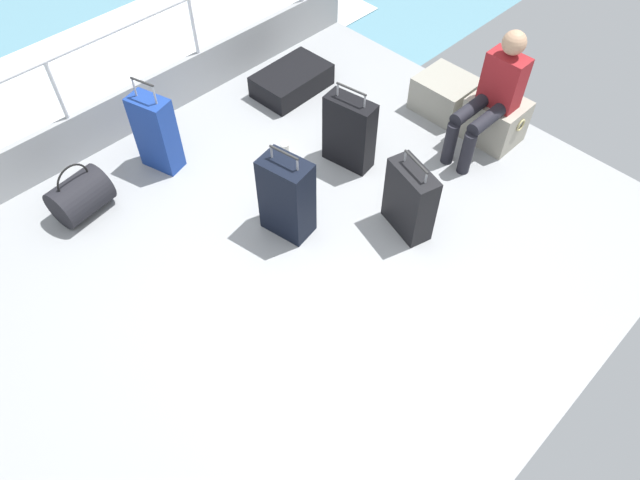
% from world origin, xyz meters
% --- Properties ---
extents(ground_plane, '(4.40, 5.20, 0.06)m').
position_xyz_m(ground_plane, '(0.00, 0.00, -0.03)').
color(ground_plane, '#939699').
extents(gunwale_port, '(0.06, 5.20, 0.45)m').
position_xyz_m(gunwale_port, '(-2.17, 0.00, 0.23)').
color(gunwale_port, '#939699').
rests_on(gunwale_port, ground_plane).
extents(railing_port, '(0.04, 4.20, 1.02)m').
position_xyz_m(railing_port, '(-2.17, 0.00, 0.78)').
color(railing_port, silver).
rests_on(railing_port, ground_plane).
extents(sea_wake, '(12.00, 12.00, 0.01)m').
position_xyz_m(sea_wake, '(-3.60, 0.00, -0.34)').
color(sea_wake, '#598C9E').
rests_on(sea_wake, ground_plane).
extents(cargo_crate_0, '(0.56, 0.48, 0.34)m').
position_xyz_m(cargo_crate_0, '(-0.30, 2.19, 0.17)').
color(cargo_crate_0, gray).
rests_on(cargo_crate_0, ground_plane).
extents(cargo_crate_1, '(0.52, 0.41, 0.42)m').
position_xyz_m(cargo_crate_1, '(0.28, 2.16, 0.21)').
color(cargo_crate_1, '#9E9989').
rests_on(cargo_crate_1, ground_plane).
extents(passenger_seated, '(0.34, 0.66, 1.12)m').
position_xyz_m(passenger_seated, '(0.28, 1.97, 0.59)').
color(passenger_seated, maroon).
rests_on(passenger_seated, ground_plane).
extents(suitcase_0, '(0.48, 0.31, 0.72)m').
position_xyz_m(suitcase_0, '(0.43, 0.75, 0.31)').
color(suitcase_0, black).
rests_on(suitcase_0, ground_plane).
extents(suitcase_1, '(0.43, 0.31, 0.83)m').
position_xyz_m(suitcase_1, '(-0.23, 0.06, 0.36)').
color(suitcase_1, black).
rests_on(suitcase_1, ground_plane).
extents(suitcase_2, '(0.39, 0.28, 0.89)m').
position_xyz_m(suitcase_2, '(-1.58, -0.23, 0.36)').
color(suitcase_2, navy).
rests_on(suitcase_2, ground_plane).
extents(suitcase_3, '(0.47, 0.26, 0.79)m').
position_xyz_m(suitcase_3, '(-0.44, 0.98, 0.33)').
color(suitcase_3, black).
rests_on(suitcase_3, ground_plane).
extents(suitcase_4, '(0.50, 0.77, 0.23)m').
position_xyz_m(suitcase_4, '(-1.56, 1.34, 0.11)').
color(suitcase_4, black).
rests_on(suitcase_4, ground_plane).
extents(duffel_bag, '(0.41, 0.50, 0.50)m').
position_xyz_m(duffel_bag, '(-1.57, -1.02, 0.18)').
color(duffel_bag, black).
rests_on(duffel_bag, ground_plane).
extents(paper_cup, '(0.08, 0.08, 0.10)m').
position_xyz_m(paper_cup, '(-0.92, 0.65, 0.05)').
color(paper_cup, white).
rests_on(paper_cup, ground_plane).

